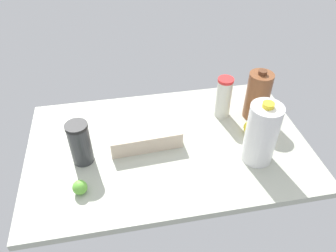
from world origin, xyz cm
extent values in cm
cube|color=#A9AE9D|center=(0.00, 0.00, 1.50)|extent=(120.00, 76.00, 3.00)
cylinder|color=#323437|center=(-35.81, -3.30, 11.76)|extent=(8.48, 8.48, 17.51)
cylinder|color=black|center=(-35.81, -3.30, 21.21)|extent=(8.74, 8.74, 1.40)
cylinder|color=beige|center=(29.04, 15.27, 12.40)|extent=(7.04, 7.04, 18.80)
cylinder|color=red|center=(29.04, 15.27, 22.50)|extent=(7.25, 7.25, 1.40)
cylinder|color=white|center=(34.19, -14.96, 16.08)|extent=(12.50, 12.50, 26.15)
cylinder|color=yellow|center=(34.19, -14.96, 30.05)|extent=(4.38, 4.38, 1.80)
cylinder|color=brown|center=(44.09, 11.91, 14.42)|extent=(10.92, 10.92, 22.84)
cylinder|color=#59331E|center=(44.09, 11.91, 26.74)|extent=(3.82, 3.82, 1.80)
cube|color=beige|center=(-9.56, 0.82, 6.77)|extent=(30.71, 11.90, 7.54)
sphere|color=yellow|center=(37.43, -0.18, 6.14)|extent=(6.29, 6.29, 6.29)
sphere|color=#64B73C|center=(-36.75, -19.94, 5.74)|extent=(5.48, 5.48, 5.48)
camera|label=1|loc=(-19.08, -101.82, 100.66)|focal=35.00mm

